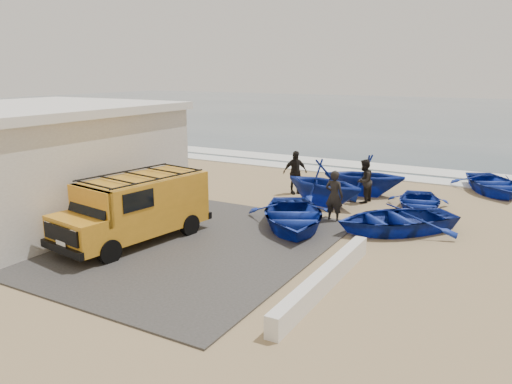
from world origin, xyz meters
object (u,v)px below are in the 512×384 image
at_px(boat_mid_left, 323,183).
at_px(boat_far_left, 364,175).
at_px(boat_far_right, 493,184).
at_px(van, 136,206).
at_px(fisherman_back, 295,172).
at_px(boat_near_left, 292,216).
at_px(building, 35,160).
at_px(fisherman_middle, 364,181).
at_px(boat_near_right, 395,219).
at_px(boat_mid_right, 419,202).
at_px(fisherman_front, 334,196).
at_px(parapet, 325,279).

bearing_deg(boat_mid_left, boat_far_left, -7.40).
bearing_deg(boat_far_right, van, -151.24).
distance_m(boat_mid_left, boat_far_left, 2.69).
xyz_separation_m(van, fisherman_back, (1.72, 8.64, -0.20)).
relative_size(van, boat_near_left, 1.20).
xyz_separation_m(building, fisherman_middle, (10.64, 8.08, -1.22)).
bearing_deg(boat_far_left, fisherman_middle, 4.97).
distance_m(boat_near_right, boat_far_right, 8.42).
relative_size(van, boat_mid_right, 1.57).
distance_m(building, van, 5.75).
relative_size(boat_near_left, boat_far_left, 1.27).
bearing_deg(fisherman_front, van, 52.11).
bearing_deg(parapet, boat_far_right, 78.23).
distance_m(boat_near_right, fisherman_back, 6.49).
xyz_separation_m(van, fisherman_middle, (5.00, 8.61, -0.26)).
distance_m(boat_far_left, boat_far_right, 6.15).
height_order(fisherman_front, fisherman_middle, fisherman_front).
bearing_deg(boat_far_right, boat_mid_left, -161.01).
relative_size(boat_far_right, fisherman_middle, 2.25).
bearing_deg(boat_far_left, van, -37.09).
height_order(boat_far_left, fisherman_back, fisherman_back).
bearing_deg(fisherman_front, fisherman_middle, -87.90).
distance_m(boat_near_right, boat_mid_left, 4.22).
bearing_deg(boat_mid_left, fisherman_middle, -34.36).
distance_m(building, boat_mid_right, 15.33).
relative_size(boat_near_left, boat_far_right, 1.07).
height_order(boat_near_left, boat_near_right, boat_near_left).
bearing_deg(building, boat_mid_right, 31.10).
relative_size(parapet, fisherman_back, 3.00).
relative_size(boat_far_left, fisherman_middle, 1.90).
distance_m(boat_mid_left, fisherman_middle, 1.84).
bearing_deg(van, fisherman_front, 56.41).
bearing_deg(boat_mid_left, boat_mid_right, -61.16).
bearing_deg(van, boat_far_right, 62.40).
bearing_deg(fisherman_back, boat_near_left, -114.19).
height_order(van, boat_near_left, van).
relative_size(boat_near_right, boat_far_left, 1.22).
relative_size(parapet, fisherman_front, 3.07).
height_order(van, boat_far_left, van).
distance_m(van, fisherman_back, 8.81).
relative_size(parapet, boat_mid_left, 1.63).
bearing_deg(fisherman_middle, boat_mid_left, -42.42).
distance_m(boat_near_left, fisherman_front, 1.92).
bearing_deg(parapet, building, 175.42).
distance_m(boat_far_left, fisherman_front, 4.52).
bearing_deg(boat_far_left, parapet, 0.14).
bearing_deg(fisherman_front, fisherman_back, -41.70).
bearing_deg(parapet, boat_near_left, 124.71).
height_order(building, boat_near_left, building).
bearing_deg(fisherman_back, fisherman_middle, -48.85).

